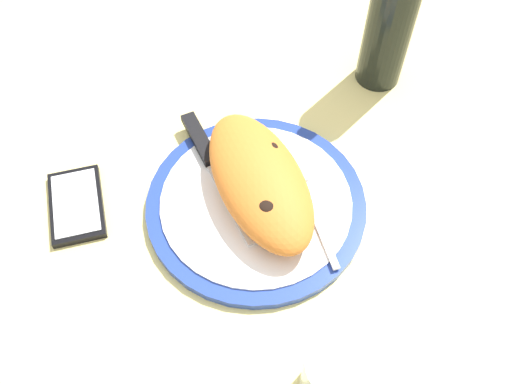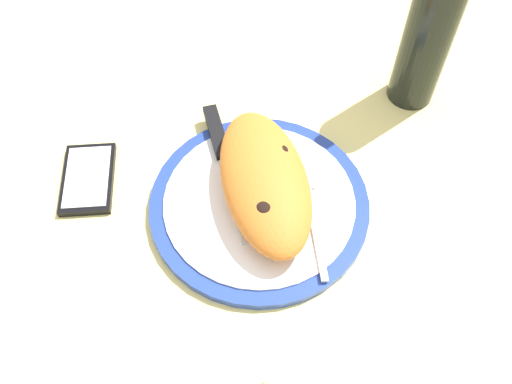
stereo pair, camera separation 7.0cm
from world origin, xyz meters
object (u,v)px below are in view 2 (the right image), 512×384
at_px(plate, 256,204).
at_px(knife, 218,149).
at_px(smartphone, 85,178).
at_px(calzone, 261,181).
at_px(fork, 308,208).
at_px(wine_bottle, 427,31).

distance_m(plate, knife, 0.10).
bearing_deg(smartphone, calzone, -96.71).
bearing_deg(fork, plate, 79.81).
relative_size(fork, smartphone, 1.47).
bearing_deg(smartphone, wine_bottle, -70.07).
xyz_separation_m(fork, wine_bottle, (0.22, -0.16, 0.10)).
bearing_deg(plate, smartphone, 80.31).
bearing_deg(plate, knife, 33.18).
bearing_deg(knife, fork, -127.78).
bearing_deg(fork, smartphone, 80.20).
relative_size(plate, fork, 1.66).
xyz_separation_m(calzone, fork, (-0.02, -0.06, -0.03)).
distance_m(calzone, wine_bottle, 0.31).
bearing_deg(wine_bottle, plate, 132.25).
bearing_deg(calzone, knife, 40.75).
xyz_separation_m(calzone, smartphone, (0.03, 0.24, -0.04)).
distance_m(knife, smartphone, 0.19).
distance_m(knife, wine_bottle, 0.32).
height_order(calzone, fork, calzone).
distance_m(plate, smartphone, 0.24).
relative_size(fork, knife, 0.78).
bearing_deg(wine_bottle, smartphone, 109.93).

